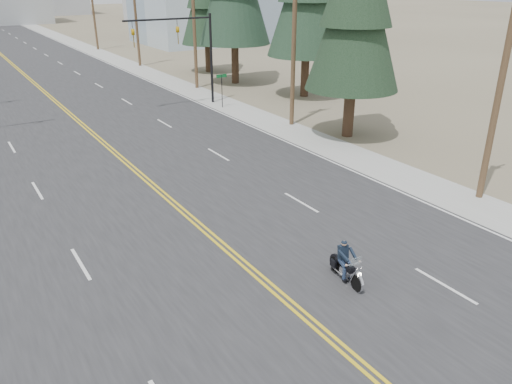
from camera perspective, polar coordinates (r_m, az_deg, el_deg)
The scene contains 10 objects.
road at distance 75.56m, azimuth -26.94°, elevation 13.66°, with size 20.00×200.00×0.01m, color #303033.
sidewalk_right at distance 77.62m, azimuth -18.33°, elevation 15.16°, with size 3.00×200.00×0.01m, color #A5A5A0.
traffic_mast_right at distance 40.53m, azimuth -7.84°, elevation 16.58°, with size 7.10×0.26×7.00m.
street_sign at distance 40.06m, azimuth -3.93°, elevation 12.12°, with size 0.90×0.06×2.62m.
utility_pole_a at distance 24.31m, azimuth 26.35°, elevation 11.91°, with size 2.20×0.30×11.00m.
utility_pole_b at distance 34.49m, azimuth 4.36°, elevation 17.32°, with size 2.20×0.30×11.50m.
utility_pole_c at distance 47.35m, azimuth -7.09°, elevation 18.54°, with size 2.20×0.30×11.00m.
utility_pole_d at distance 61.17m, azimuth -13.63°, elevation 19.39°, with size 2.20×0.30×11.50m.
utility_pole_e at distance 77.38m, azimuth -18.14°, elevation 19.45°, with size 2.20×0.30×11.00m.
motorcyclist at distance 17.27m, azimuth 10.34°, elevation -7.95°, with size 0.79×1.83×1.43m, color black, non-canonical shape.
Camera 1 is at (-7.98, -4.52, 9.58)m, focal length 35.00 mm.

